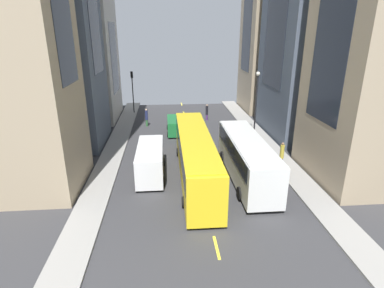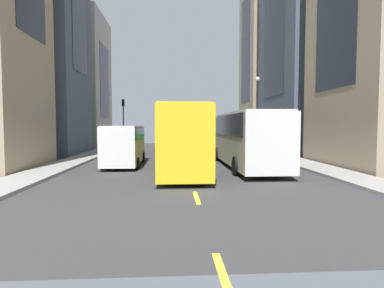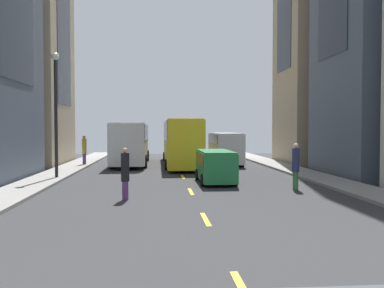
{
  "view_description": "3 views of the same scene",
  "coord_description": "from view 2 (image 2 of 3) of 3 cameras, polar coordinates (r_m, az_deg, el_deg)",
  "views": [
    {
      "loc": [
        2.57,
        29.06,
        11.28
      ],
      "look_at": [
        0.39,
        3.56,
        1.97
      ],
      "focal_mm": 29.13,
      "sensor_mm": 36.0,
      "label": 1
    },
    {
      "loc": [
        0.87,
        26.25,
        2.6
      ],
      "look_at": [
        -0.51,
        4.27,
        1.31
      ],
      "focal_mm": 29.67,
      "sensor_mm": 36.0,
      "label": 2
    },
    {
      "loc": [
        -1.53,
        -28.38,
        2.91
      ],
      "look_at": [
        1.11,
        3.81,
        1.75
      ],
      "focal_mm": 39.5,
      "sensor_mm": 36.0,
      "label": 3
    }
  ],
  "objects": [
    {
      "name": "lane_stripe_0",
      "position": [
        47.33,
        -2.54,
        0.2
      ],
      "size": [
        0.16,
        2.0,
        0.01
      ],
      "primitive_type": "cube",
      "color": "yellow",
      "rests_on": "ground"
    },
    {
      "name": "lane_stripe_1",
      "position": [
        41.34,
        -2.39,
        -0.26
      ],
      "size": [
        0.16,
        2.0,
        0.01
      ],
      "primitive_type": "cube",
      "color": "yellow",
      "rests_on": "ground"
    },
    {
      "name": "sidewalk_east",
      "position": [
        27.28,
        -18.43,
        -2.14
      ],
      "size": [
        2.13,
        44.0,
        0.15
      ],
      "primitive_type": "cube",
      "color": "gray",
      "rests_on": "ground"
    },
    {
      "name": "lane_stripe_7",
      "position": [
        5.92,
        5.68,
        -22.66
      ],
      "size": [
        0.16,
        2.0,
        0.01
      ],
      "primitive_type": "cube",
      "color": "yellow",
      "rests_on": "ground"
    },
    {
      "name": "pedestrian_waiting_curb",
      "position": [
        22.75,
        17.26,
        0.03
      ],
      "size": [
        0.36,
        0.36,
        2.25
      ],
      "rotation": [
        0.0,
        0.0,
        2.35
      ],
      "color": "#593372",
      "rests_on": "ground"
    },
    {
      "name": "building_east_0",
      "position": [
        41.77,
        -19.78,
        10.5
      ],
      "size": [
        6.41,
        9.2,
        15.88
      ],
      "color": "#B7B2A8",
      "rests_on": "ground"
    },
    {
      "name": "lane_stripe_2",
      "position": [
        35.36,
        -2.18,
        -0.87
      ],
      "size": [
        0.16,
        2.0,
        0.01
      ],
      "primitive_type": "cube",
      "color": "yellow",
      "rests_on": "ground"
    },
    {
      "name": "traffic_light_near_corner",
      "position": [
        42.3,
        -12.25,
        5.45
      ],
      "size": [
        0.32,
        0.44,
        5.84
      ],
      "color": "black",
      "rests_on": "ground"
    },
    {
      "name": "pedestrian_crossing_near",
      "position": [
        35.38,
        -10.33,
        1.01
      ],
      "size": [
        0.35,
        0.35,
        2.23
      ],
      "rotation": [
        0.0,
        0.0,
        6.18
      ],
      "color": "#336B38",
      "rests_on": "ground"
    },
    {
      "name": "lane_stripe_5",
      "position": [
        17.47,
        -0.7,
        -5.2
      ],
      "size": [
        0.16,
        2.0,
        0.01
      ],
      "primitive_type": "cube",
      "color": "yellow",
      "rests_on": "ground"
    },
    {
      "name": "lane_stripe_6",
      "position": [
        11.58,
        0.82,
        -9.61
      ],
      "size": [
        0.16,
        2.0,
        0.01
      ],
      "primitive_type": "cube",
      "color": "yellow",
      "rests_on": "ground"
    },
    {
      "name": "delivery_van_white",
      "position": [
        21.02,
        -12.06,
        0.31
      ],
      "size": [
        2.25,
        6.07,
        2.58
      ],
      "color": "white",
      "rests_on": "ground"
    },
    {
      "name": "city_bus_white",
      "position": [
        20.21,
        9.51,
        1.61
      ],
      "size": [
        2.81,
        11.11,
        3.35
      ],
      "color": "silver",
      "rests_on": "ground"
    },
    {
      "name": "lane_stripe_3",
      "position": [
        29.38,
        -1.89,
        -1.72
      ],
      "size": [
        0.16,
        2.0,
        0.01
      ],
      "primitive_type": "cube",
      "color": "yellow",
      "rests_on": "ground"
    },
    {
      "name": "streetcar_yellow",
      "position": [
        20.26,
        -2.08,
        2.0
      ],
      "size": [
        2.7,
        14.91,
        3.59
      ],
      "color": "yellow",
      "rests_on": "ground"
    },
    {
      "name": "lane_stripe_4",
      "position": [
        23.41,
        -1.45,
        -3.02
      ],
      "size": [
        0.16,
        2.0,
        0.01
      ],
      "primitive_type": "cube",
      "color": "yellow",
      "rests_on": "ground"
    },
    {
      "name": "streetlamp_near",
      "position": [
        31.19,
        11.66,
        6.74
      ],
      "size": [
        0.44,
        0.44,
        7.08
      ],
      "color": "black",
      "rests_on": "ground"
    },
    {
      "name": "sidewalk_west",
      "position": [
        27.78,
        14.73,
        -1.98
      ],
      "size": [
        2.13,
        44.0,
        0.15
      ],
      "primitive_type": "cube",
      "color": "gray",
      "rests_on": "ground"
    },
    {
      "name": "pedestrian_walking_far",
      "position": [
        37.5,
        2.1,
        1.1
      ],
      "size": [
        0.34,
        0.34,
        2.14
      ],
      "rotation": [
        0.0,
        0.0,
        0.69
      ],
      "color": "#593372",
      "rests_on": "ground"
    },
    {
      "name": "ground_plane",
      "position": [
        26.39,
        -1.69,
        -2.31
      ],
      "size": [
        41.83,
        41.83,
        0.0
      ],
      "primitive_type": "plane",
      "color": "#333335"
    },
    {
      "name": "building_west_1",
      "position": [
        35.45,
        21.6,
        18.8
      ],
      "size": [
        8.77,
        10.9,
        24.37
      ],
      "color": "#4C5666",
      "rests_on": "ground"
    },
    {
      "name": "car_green_0",
      "position": [
        32.1,
        -4.88,
        0.52
      ],
      "size": [
        1.87,
        4.5,
        1.74
      ],
      "color": "#1E7238",
      "rests_on": "ground"
    },
    {
      "name": "building_west_0",
      "position": [
        46.46,
        15.05,
        15.92
      ],
      "size": [
        8.77,
        8.41,
        25.6
      ],
      "color": "tan",
      "rests_on": "ground"
    }
  ]
}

